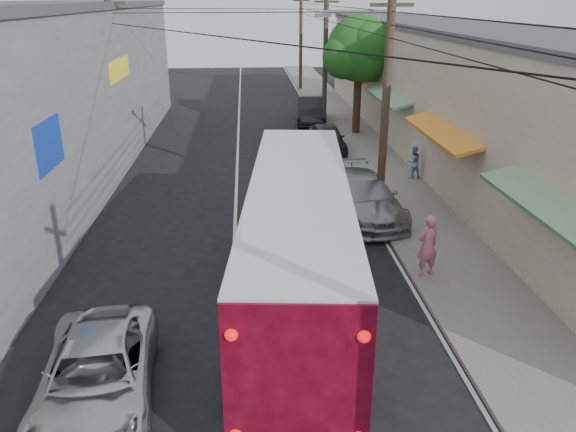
# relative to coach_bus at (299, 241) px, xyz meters

# --- Properties ---
(sidewalk) EXTENTS (3.00, 80.00, 0.12)m
(sidewalk) POSITION_rel_coach_bus_xyz_m (4.78, 12.84, -1.65)
(sidewalk) COLOR slate
(sidewalk) RESTS_ON ground
(building_right) EXTENTS (7.09, 40.00, 6.25)m
(building_right) POSITION_rel_coach_bus_xyz_m (9.27, 14.84, 1.45)
(building_right) COLOR #C3B59B
(building_right) RESTS_ON ground
(building_left) EXTENTS (7.20, 36.00, 7.25)m
(building_left) POSITION_rel_coach_bus_xyz_m (-10.22, 10.83, 1.95)
(building_left) COLOR gray
(building_left) RESTS_ON ground
(utility_poles) EXTENTS (11.80, 45.28, 8.00)m
(utility_poles) POSITION_rel_coach_bus_xyz_m (1.40, 13.16, 2.42)
(utility_poles) COLOR #473828
(utility_poles) RESTS_ON ground
(street_tree) EXTENTS (4.40, 4.00, 6.60)m
(street_tree) POSITION_rel_coach_bus_xyz_m (5.15, 18.85, 2.97)
(street_tree) COLOR #3F2B19
(street_tree) RESTS_ON ground
(coach_bus) EXTENTS (3.50, 11.60, 3.29)m
(coach_bus) POSITION_rel_coach_bus_xyz_m (0.00, 0.00, 0.00)
(coach_bus) COLOR silver
(coach_bus) RESTS_ON ground
(jeepney) EXTENTS (2.58, 4.82, 1.29)m
(jeepney) POSITION_rel_coach_bus_xyz_m (-4.22, -3.68, -1.06)
(jeepney) COLOR silver
(jeepney) RESTS_ON ground
(parked_suv) EXTENTS (2.65, 5.40, 1.51)m
(parked_suv) POSITION_rel_coach_bus_xyz_m (2.88, 5.84, -0.95)
(parked_suv) COLOR #9899A0
(parked_suv) RESTS_ON ground
(parked_car_mid) EXTENTS (1.75, 4.08, 1.37)m
(parked_car_mid) POSITION_rel_coach_bus_xyz_m (2.88, 15.17, -1.02)
(parked_car_mid) COLOR #28272C
(parked_car_mid) RESTS_ON ground
(parked_car_far) EXTENTS (2.26, 5.10, 1.63)m
(parked_car_far) POSITION_rel_coach_bus_xyz_m (2.88, 22.08, -0.89)
(parked_car_far) COLOR black
(parked_car_far) RESTS_ON ground
(pedestrian_near) EXTENTS (0.76, 0.62, 1.80)m
(pedestrian_near) POSITION_rel_coach_bus_xyz_m (3.68, 0.96, -0.68)
(pedestrian_near) COLOR #C56880
(pedestrian_near) RESTS_ON sidewalk
(pedestrian_far) EXTENTS (0.79, 0.68, 1.40)m
(pedestrian_far) POSITION_rel_coach_bus_xyz_m (5.88, 9.97, -0.88)
(pedestrian_far) COLOR #8FADD0
(pedestrian_far) RESTS_ON sidewalk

